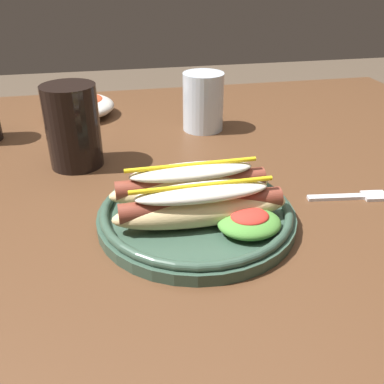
{
  "coord_description": "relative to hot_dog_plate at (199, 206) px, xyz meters",
  "views": [
    {
      "loc": [
        -0.05,
        -0.61,
        1.06
      ],
      "look_at": [
        0.06,
        -0.1,
        0.77
      ],
      "focal_mm": 40.29,
      "sensor_mm": 36.0,
      "label": 1
    }
  ],
  "objects": [
    {
      "name": "fork",
      "position": [
        0.24,
        0.02,
        -0.02
      ],
      "size": [
        0.12,
        0.03,
        0.0
      ],
      "rotation": [
        0.0,
        0.0,
        -0.13
      ],
      "color": "silver",
      "rests_on": "dining_table"
    },
    {
      "name": "dining_table",
      "position": [
        -0.06,
        0.13,
        -0.11
      ],
      "size": [
        1.45,
        1.08,
        0.74
      ],
      "color": "#51331E",
      "rests_on": "ground_plane"
    },
    {
      "name": "side_bowl",
      "position": [
        -0.17,
        0.48,
        -0.0
      ],
      "size": [
        0.16,
        0.16,
        0.05
      ],
      "color": "silver",
      "rests_on": "dining_table"
    },
    {
      "name": "water_cup",
      "position": [
        0.08,
        0.35,
        0.03
      ],
      "size": [
        0.08,
        0.08,
        0.12
      ],
      "primitive_type": "cylinder",
      "color": "silver",
      "rests_on": "dining_table"
    },
    {
      "name": "hot_dog_plate",
      "position": [
        0.0,
        0.0,
        0.0
      ],
      "size": [
        0.27,
        0.27,
        0.08
      ],
      "color": "#334C3D",
      "rests_on": "dining_table"
    },
    {
      "name": "extra_cup",
      "position": [
        -0.17,
        0.22,
        0.04
      ],
      "size": [
        0.09,
        0.09,
        0.14
      ],
      "primitive_type": "cylinder",
      "color": "black",
      "rests_on": "dining_table"
    }
  ]
}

